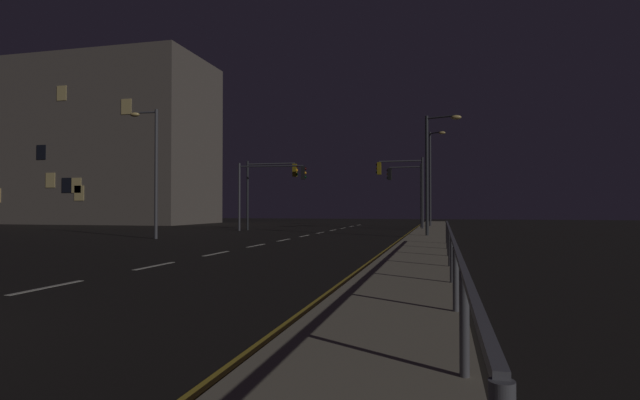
# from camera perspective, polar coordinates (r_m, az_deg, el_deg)

# --- Properties ---
(ground_plane) EXTENTS (112.00, 112.00, 0.00)m
(ground_plane) POSITION_cam_1_polar(r_m,az_deg,el_deg) (22.80, -6.90, -5.14)
(ground_plane) COLOR black
(ground_plane) RESTS_ON ground
(sidewalk_right) EXTENTS (2.26, 77.00, 0.14)m
(sidewalk_right) POSITION_cam_1_polar(r_m,az_deg,el_deg) (21.34, 11.74, -5.22)
(sidewalk_right) COLOR gray
(sidewalk_right) RESTS_ON ground
(lane_markings_center) EXTENTS (0.14, 50.00, 0.01)m
(lane_markings_center) POSITION_cam_1_polar(r_m,az_deg,el_deg) (26.09, -4.17, -4.60)
(lane_markings_center) COLOR silver
(lane_markings_center) RESTS_ON ground
(lane_edge_line) EXTENTS (0.14, 53.00, 0.01)m
(lane_edge_line) POSITION_cam_1_polar(r_m,az_deg,el_deg) (26.41, 9.14, -4.55)
(lane_edge_line) COLOR gold
(lane_edge_line) RESTS_ON ground
(traffic_light_mid_left) EXTENTS (3.60, 0.35, 5.37)m
(traffic_light_mid_left) POSITION_cam_1_polar(r_m,az_deg,el_deg) (38.28, 9.41, 2.41)
(traffic_light_mid_left) COLOR #38383D
(traffic_light_mid_left) RESTS_ON sidewalk_right
(traffic_light_near_right) EXTENTS (5.11, 0.72, 5.01)m
(traffic_light_near_right) POSITION_cam_1_polar(r_m,az_deg,el_deg) (36.65, -5.81, 2.08)
(traffic_light_near_right) COLOR #4C4C51
(traffic_light_near_right) RESTS_ON ground
(traffic_light_mid_right) EXTENTS (2.85, 0.55, 5.07)m
(traffic_light_mid_right) POSITION_cam_1_polar(r_m,az_deg,el_deg) (40.41, 9.84, 1.90)
(traffic_light_mid_right) COLOR #38383D
(traffic_light_mid_right) RESTS_ON sidewalk_right
(traffic_light_overhead_east) EXTENTS (4.09, 0.34, 5.27)m
(traffic_light_overhead_east) POSITION_cam_1_polar(r_m,az_deg,el_deg) (37.65, -5.83, 2.18)
(traffic_light_overhead_east) COLOR #2D3033
(traffic_light_overhead_east) RESTS_ON ground
(street_lamp_median) EXTENTS (1.96, 0.83, 6.74)m
(street_lamp_median) POSITION_cam_1_polar(r_m,az_deg,el_deg) (28.53, 12.80, 4.23)
(street_lamp_median) COLOR #2D3033
(street_lamp_median) RESTS_ON sidewalk_right
(street_lamp_mid_block) EXTENTS (1.39, 1.24, 8.14)m
(street_lamp_mid_block) POSITION_cam_1_polar(r_m,az_deg,el_deg) (43.88, 12.74, 3.36)
(street_lamp_mid_block) COLOR #38383D
(street_lamp_mid_block) RESTS_ON sidewalk_right
(street_lamp_corner) EXTENTS (1.66, 0.36, 7.07)m
(street_lamp_corner) POSITION_cam_1_polar(r_m,az_deg,el_deg) (28.68, -18.71, 4.23)
(street_lamp_corner) COLOR #4C4C51
(street_lamp_corner) RESTS_ON ground
(barrier_fence) EXTENTS (0.09, 20.66, 0.98)m
(barrier_fence) POSITION_cam_1_polar(r_m,az_deg,el_deg) (12.08, 14.77, -4.68)
(barrier_fence) COLOR #59595E
(barrier_fence) RESTS_ON sidewalk_right
(building_distant) EXTENTS (25.32, 11.36, 17.70)m
(building_distant) POSITION_cam_1_polar(r_m,az_deg,el_deg) (61.27, -24.27, 5.86)
(building_distant) COLOR #6B6056
(building_distant) RESTS_ON ground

